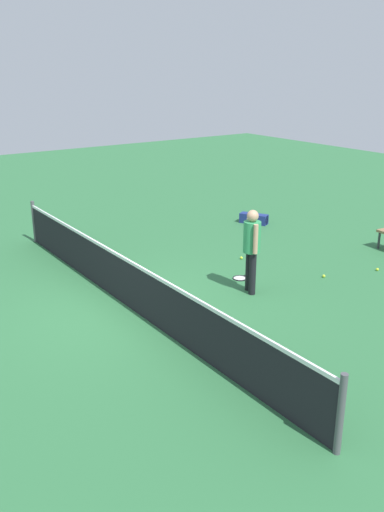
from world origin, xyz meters
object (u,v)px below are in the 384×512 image
tennis_ball_by_net (241,258)px  tennis_ball_midcourt (377,269)px  equipment_bag (255,219)px  player_near_side (252,244)px  tennis_racket_near_player (241,278)px  tennis_ball_near_player (324,276)px

tennis_ball_by_net → tennis_ball_midcourt: same height
tennis_ball_by_net → equipment_bag: size_ratio=0.08×
player_near_side → equipment_bag: bearing=-42.4°
player_near_side → tennis_ball_midcourt: bearing=-103.1°
tennis_racket_near_player → tennis_ball_near_player: bearing=-123.5°
tennis_racket_near_player → tennis_ball_near_player: tennis_ball_near_player is taller
tennis_ball_midcourt → equipment_bag: 4.48m
player_near_side → tennis_racket_near_player: (0.68, -0.32, -1.00)m
tennis_racket_near_player → tennis_ball_near_player: (-0.99, -1.50, 0.02)m
player_near_side → tennis_racket_near_player: 1.25m
tennis_ball_near_player → tennis_ball_by_net: same height
tennis_ball_by_net → equipment_bag: 3.14m
tennis_ball_midcourt → tennis_ball_near_player: bearing=72.4°
tennis_ball_midcourt → player_near_side: bearing=76.9°
player_near_side → tennis_ball_by_net: bearing=-34.9°
tennis_ball_by_net → player_near_side: bearing=145.1°
tennis_racket_near_player → equipment_bag: bearing=-45.3°
tennis_racket_near_player → tennis_ball_by_net: 1.23m
tennis_ball_near_player → equipment_bag: size_ratio=0.08×
tennis_ball_near_player → tennis_ball_midcourt: same height
tennis_racket_near_player → tennis_ball_midcourt: (-1.40, -2.78, 0.02)m
tennis_ball_by_net → tennis_ball_midcourt: 3.06m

